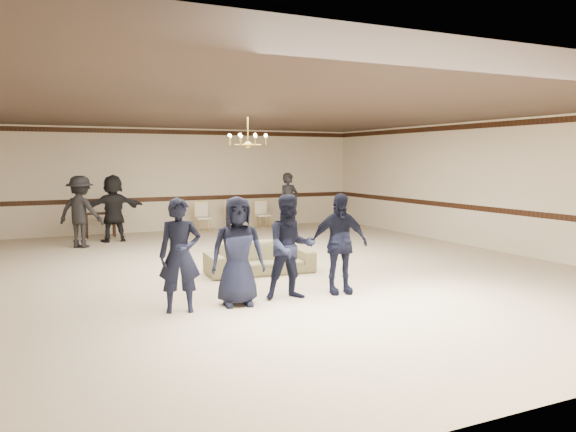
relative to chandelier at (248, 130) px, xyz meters
The scene contains 16 objects.
room 1.62m from the chandelier, 90.00° to the right, with size 12.01×14.01×3.21m.
chair_rail 6.27m from the chandelier, 90.00° to the left, with size 12.00×0.02×0.14m, color black.
crown_molding 5.99m from the chandelier, 90.00° to the left, with size 12.00×0.02×0.14m, color black.
chandelier is the anchor object (origin of this frame).
boy_a 4.67m from the chandelier, 125.24° to the right, with size 0.61×0.40×1.68m, color black.
boy_b 4.27m from the chandelier, 113.95° to the right, with size 0.82×0.54×1.68m, color black.
boy_c 4.04m from the chandelier, 100.30° to the right, with size 0.82×0.64×1.68m, color black.
boy_d 4.00m from the chandelier, 85.39° to the right, with size 0.99×0.41×1.68m, color black.
settee 2.92m from the chandelier, 102.35° to the right, with size 2.10×0.82×0.61m, color #797851.
adult_left 5.17m from the chandelier, 131.19° to the left, with size 1.18×0.68×1.83m, color black.
adult_mid 5.24m from the chandelier, 117.62° to the left, with size 1.70×0.54×1.83m, color black.
adult_right 5.21m from the chandelier, 53.85° to the left, with size 0.67×0.44×1.83m, color black.
banquet_chair_left 5.75m from the chandelier, 84.16° to the left, with size 0.44×0.44×0.90m, color beige, non-canonical shape.
banquet_chair_mid 5.92m from the chandelier, 73.55° to the left, with size 0.44×0.44×0.90m, color beige, non-canonical shape.
banquet_chair_right 6.26m from the chandelier, 63.98° to the left, with size 0.44×0.44×0.90m, color beige, non-canonical shape.
console_table 6.43m from the chandelier, 114.66° to the left, with size 0.85×0.36×0.72m, color black.
Camera 1 is at (-4.48, -10.44, 2.25)m, focal length 35.04 mm.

